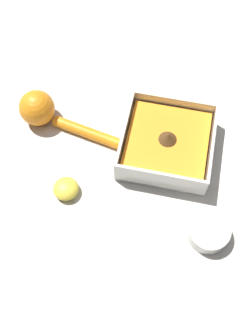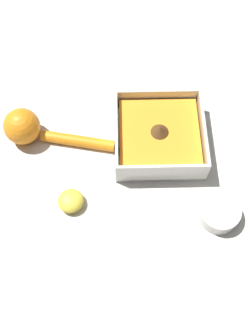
{
  "view_description": "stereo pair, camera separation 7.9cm",
  "coord_description": "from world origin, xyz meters",
  "views": [
    {
      "loc": [
        -0.01,
        -0.41,
        0.74
      ],
      "look_at": [
        -0.08,
        -0.07,
        0.03
      ],
      "focal_mm": 42.0,
      "sensor_mm": 36.0,
      "label": 1
    },
    {
      "loc": [
        -0.09,
        -0.42,
        0.74
      ],
      "look_at": [
        -0.08,
        -0.07,
        0.03
      ],
      "focal_mm": 42.0,
      "sensor_mm": 36.0,
      "label": 2
    }
  ],
  "objects": [
    {
      "name": "ground_plane",
      "position": [
        0.0,
        0.0,
        0.0
      ],
      "size": [
        4.0,
        4.0,
        0.0
      ],
      "primitive_type": "plane",
      "color": "beige"
    },
    {
      "name": "square_dish",
      "position": [
        -0.01,
        0.01,
        0.02
      ],
      "size": [
        0.19,
        0.19,
        0.07
      ],
      "color": "silver",
      "rests_on": "ground_plane"
    },
    {
      "name": "spice_bowl",
      "position": [
        0.1,
        -0.16,
        0.02
      ],
      "size": [
        0.08,
        0.08,
        0.03
      ],
      "color": "silver",
      "rests_on": "ground_plane"
    },
    {
      "name": "lemon_squeezer",
      "position": [
        -0.28,
        0.03,
        0.03
      ],
      "size": [
        0.24,
        0.09,
        0.08
      ],
      "rotation": [
        0.0,
        0.0,
        2.95
      ],
      "color": "orange",
      "rests_on": "ground_plane"
    },
    {
      "name": "lemon_half",
      "position": [
        -0.2,
        -0.13,
        0.01
      ],
      "size": [
        0.05,
        0.05,
        0.03
      ],
      "color": "yellow",
      "rests_on": "ground_plane"
    }
  ]
}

